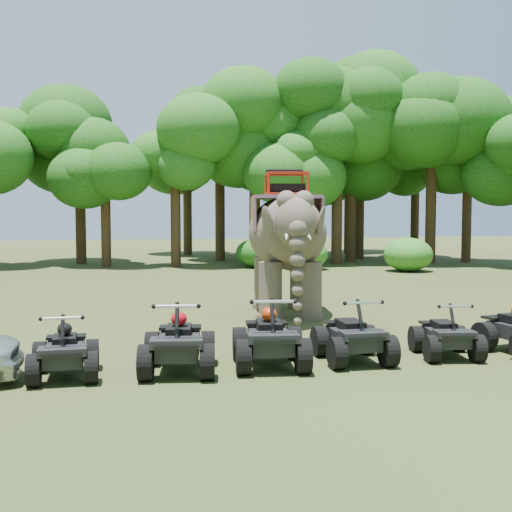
{
  "coord_description": "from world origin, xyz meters",
  "views": [
    {
      "loc": [
        -3.24,
        -13.3,
        2.94
      ],
      "look_at": [
        0.0,
        1.2,
        1.9
      ],
      "focal_mm": 45.0,
      "sensor_mm": 36.0,
      "label": 1
    }
  ],
  "objects": [
    {
      "name": "tree_34",
      "position": [
        -3.6,
        21.52,
        3.51
      ],
      "size": [
        4.92,
        4.92,
        7.02
      ],
      "primitive_type": null,
      "color": "#195114",
      "rests_on": "ground"
    },
    {
      "name": "tree_41",
      "position": [
        9.22,
        25.52,
        3.83
      ],
      "size": [
        5.37,
        5.37,
        7.67
      ],
      "primitive_type": null,
      "color": "#195114",
      "rests_on": "ground"
    },
    {
      "name": "tree_35",
      "position": [
        2.99,
        24.41,
        4.61
      ],
      "size": [
        6.45,
        6.45,
        9.22
      ],
      "primitive_type": null,
      "color": "#195114",
      "rests_on": "ground"
    },
    {
      "name": "atv_0",
      "position": [
        -4.11,
        -1.66,
        0.59
      ],
      "size": [
        1.18,
        1.6,
        1.18
      ],
      "primitive_type": null,
      "rotation": [
        0.0,
        0.0,
        0.01
      ],
      "color": "black",
      "rests_on": "ground"
    },
    {
      "name": "tree_29",
      "position": [
        5.77,
        27.21,
        5.09
      ],
      "size": [
        7.13,
        7.13,
        10.18
      ],
      "primitive_type": null,
      "color": "#195114",
      "rests_on": "ground"
    },
    {
      "name": "ground",
      "position": [
        0.0,
        0.0,
        0.0
      ],
      "size": [
        110.0,
        110.0,
        0.0
      ],
      "primitive_type": "plane",
      "color": "#47381E",
      "rests_on": "ground"
    },
    {
      "name": "atv_1",
      "position": [
        -2.1,
        -1.71,
        0.67
      ],
      "size": [
        1.59,
        2.0,
        1.34
      ],
      "primitive_type": null,
      "rotation": [
        0.0,
        0.0,
        -0.16
      ],
      "color": "black",
      "rests_on": "ground"
    },
    {
      "name": "atv_2",
      "position": [
        -0.37,
        -1.66,
        0.68
      ],
      "size": [
        1.58,
        2.01,
        1.37
      ],
      "primitive_type": null,
      "rotation": [
        0.0,
        0.0,
        -0.14
      ],
      "color": "black",
      "rests_on": "ground"
    },
    {
      "name": "tree_31",
      "position": [
        6.37,
        20.37,
        3.53
      ],
      "size": [
        4.94,
        4.94,
        7.06
      ],
      "primitive_type": null,
      "color": "#195114",
      "rests_on": "ground"
    },
    {
      "name": "tree_40",
      "position": [
        7.48,
        28.25,
        4.84
      ],
      "size": [
        6.78,
        6.78,
        9.69
      ],
      "primitive_type": null,
      "color": "#195114",
      "rests_on": "ground"
    },
    {
      "name": "tree_30",
      "position": [
        1.64,
        29.55,
        4.65
      ],
      "size": [
        6.51,
        6.51,
        9.3
      ],
      "primitive_type": null,
      "color": "#195114",
      "rests_on": "ground"
    },
    {
      "name": "tree_3",
      "position": [
        14.29,
        19.92,
        4.84
      ],
      "size": [
        6.78,
        6.78,
        9.68
      ],
      "primitive_type": null,
      "color": "#195114",
      "rests_on": "ground"
    },
    {
      "name": "tree_1",
      "position": [
        4.31,
        20.9,
        4.58
      ],
      "size": [
        6.41,
        6.41,
        9.16
      ],
      "primitive_type": null,
      "color": "#195114",
      "rests_on": "ground"
    },
    {
      "name": "tree_36",
      "position": [
        15.76,
        24.81,
        3.94
      ],
      "size": [
        5.51,
        5.51,
        7.87
      ],
      "primitive_type": null,
      "color": "#195114",
      "rests_on": "ground"
    },
    {
      "name": "tree_0",
      "position": [
        0.0,
        20.73,
        3.86
      ],
      "size": [
        5.41,
        5.41,
        7.73
      ],
      "primitive_type": null,
      "color": "#195114",
      "rests_on": "ground"
    },
    {
      "name": "tree_33",
      "position": [
        10.3,
        22.01,
        5.24
      ],
      "size": [
        7.33,
        7.33,
        10.47
      ],
      "primitive_type": null,
      "color": "#195114",
      "rests_on": "ground"
    },
    {
      "name": "tree_32",
      "position": [
        9.29,
        24.79,
        4.66
      ],
      "size": [
        6.53,
        6.53,
        9.32
      ],
      "primitive_type": null,
      "color": "#195114",
      "rests_on": "ground"
    },
    {
      "name": "elephant",
      "position": [
        1.59,
        4.33,
        2.07
      ],
      "size": [
        2.93,
        5.22,
        4.14
      ],
      "primitive_type": null,
      "rotation": [
        0.0,
        0.0,
        -0.16
      ],
      "color": "#4B3E36",
      "rests_on": "ground"
    },
    {
      "name": "tree_2",
      "position": [
        8.91,
        20.49,
        4.98
      ],
      "size": [
        6.97,
        6.97,
        9.95
      ],
      "primitive_type": null,
      "color": "#195114",
      "rests_on": "ground"
    },
    {
      "name": "tree_38",
      "position": [
        12.93,
        29.41,
        3.89
      ],
      "size": [
        5.45,
        5.45,
        7.79
      ],
      "primitive_type": null,
      "color": "#195114",
      "rests_on": "ground"
    },
    {
      "name": "tree_37",
      "position": [
        16.76,
        20.27,
        3.92
      ],
      "size": [
        5.49,
        5.49,
        7.84
      ],
      "primitive_type": null,
      "color": "#195114",
      "rests_on": "ground"
    },
    {
      "name": "tree_27",
      "position": [
        -5.01,
        23.94,
        4.51
      ],
      "size": [
        6.31,
        6.31,
        9.01
      ],
      "primitive_type": null,
      "color": "#195114",
      "rests_on": "ground"
    },
    {
      "name": "atv_3",
      "position": [
        1.32,
        -1.62,
        0.64
      ],
      "size": [
        1.3,
        1.75,
        1.28
      ],
      "primitive_type": null,
      "rotation": [
        0.0,
        0.0,
        -0.02
      ],
      "color": "black",
      "rests_on": "ground"
    },
    {
      "name": "atv_4",
      "position": [
        3.3,
        -1.65,
        0.57
      ],
      "size": [
        1.35,
        1.69,
        1.14
      ],
      "primitive_type": null,
      "rotation": [
        0.0,
        0.0,
        -0.16
      ],
      "color": "black",
      "rests_on": "ground"
    },
    {
      "name": "tree_42",
      "position": [
        11.6,
        23.87,
        4.12
      ],
      "size": [
        5.77,
        5.77,
        8.24
      ],
      "primitive_type": null,
      "color": "#195114",
      "rests_on": "ground"
    }
  ]
}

